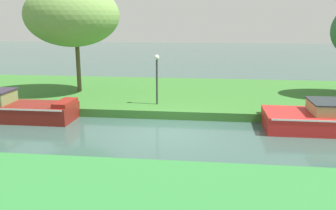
# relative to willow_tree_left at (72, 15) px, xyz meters

# --- Properties ---
(ground_plane) EXTENTS (120.00, 120.00, 0.00)m
(ground_plane) POSITION_rel_willow_tree_left_xyz_m (6.09, -5.77, -4.80)
(ground_plane) COLOR #335048
(riverbank_far) EXTENTS (72.00, 10.00, 0.40)m
(riverbank_far) POSITION_rel_willow_tree_left_xyz_m (6.09, 1.23, -4.60)
(riverbank_far) COLOR #326A28
(riverbank_far) RESTS_ON ground_plane
(willow_tree_left) EXTENTS (5.34, 4.67, 6.15)m
(willow_tree_left) POSITION_rel_willow_tree_left_xyz_m (0.00, 0.00, 0.00)
(willow_tree_left) COLOR brown
(willow_tree_left) RESTS_ON riverbank_far
(lamp_post) EXTENTS (0.24, 0.24, 2.49)m
(lamp_post) POSITION_rel_willow_tree_left_xyz_m (5.14, -2.32, -2.80)
(lamp_post) COLOR #333338
(lamp_post) RESTS_ON riverbank_far
(mooring_post_near) EXTENTS (0.15, 0.15, 0.54)m
(mooring_post_near) POSITION_rel_willow_tree_left_xyz_m (13.52, -3.17, -4.13)
(mooring_post_near) COLOR brown
(mooring_post_near) RESTS_ON riverbank_far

